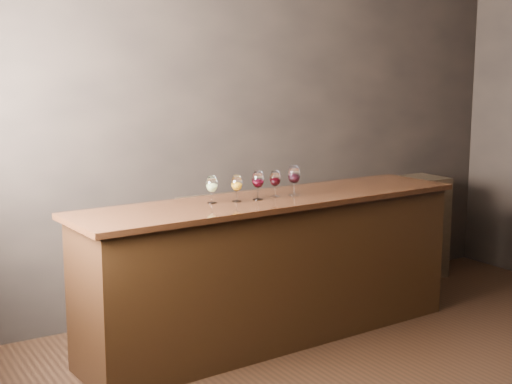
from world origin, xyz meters
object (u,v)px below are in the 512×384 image
bar_counter (274,271)px  glass_red_b (275,179)px  glass_amber (237,184)px  back_bar_shelf (324,241)px  glass_white (212,185)px  glass_red_c (294,176)px  glass_red_a (258,180)px

bar_counter → glass_red_b: 0.65m
glass_amber → back_bar_shelf: bearing=27.8°
back_bar_shelf → glass_white: 1.64m
bar_counter → glass_red_c: bearing=-4.1°
glass_amber → glass_red_c: size_ratio=0.85×
glass_white → glass_red_a: bearing=-8.0°
glass_red_a → glass_red_c: (0.30, 0.01, 0.01)m
bar_counter → glass_white: glass_white is taller
back_bar_shelf → glass_red_b: 1.27m
glass_white → back_bar_shelf: bearing=23.6°
back_bar_shelf → glass_white: size_ratio=14.26×
glass_amber → glass_red_c: 0.46m
back_bar_shelf → glass_amber: size_ratio=14.52×
bar_counter → back_bar_shelf: (0.91, 0.63, -0.03)m
back_bar_shelf → glass_red_a: (-1.04, -0.64, 0.69)m
glass_amber → glass_red_c: glass_red_c is taller
glass_red_a → bar_counter: bearing=4.0°
back_bar_shelf → glass_red_b: (-0.89, -0.61, 0.68)m
bar_counter → glass_red_a: 0.67m
glass_red_c → bar_counter: bearing=179.9°
glass_amber → glass_red_c: bearing=0.1°
glass_amber → glass_red_a: bearing=-3.1°
glass_red_a → glass_red_b: size_ratio=1.09×
back_bar_shelf → glass_red_a: 1.41m
glass_red_a → glass_amber: bearing=176.9°
glass_amber → glass_red_a: (0.16, -0.01, 0.01)m
back_bar_shelf → glass_amber: (-1.20, -0.64, 0.67)m
back_bar_shelf → glass_amber: bearing=-152.2°
glass_amber → glass_red_a: 0.16m
glass_amber → glass_red_a: size_ratio=0.90×
glass_red_c → glass_red_a: bearing=-178.2°
back_bar_shelf → glass_red_c: size_ratio=12.34×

